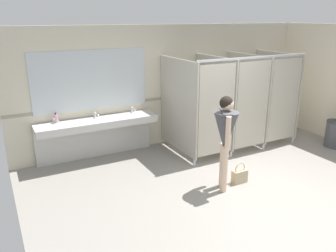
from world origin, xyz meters
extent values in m
cube|color=gray|center=(0.00, 0.00, -0.05)|extent=(7.21, 6.09, 0.10)
cube|color=beige|center=(0.00, 2.81, 1.32)|extent=(7.21, 0.12, 2.63)
cube|color=#9E937F|center=(0.00, 2.74, 1.05)|extent=(7.21, 0.01, 0.06)
cube|color=silver|center=(-1.91, 2.46, 0.78)|extent=(2.40, 0.52, 0.14)
cube|color=silver|center=(-1.91, 2.69, 0.36)|extent=(2.40, 0.08, 0.71)
cube|color=beige|center=(-2.71, 2.43, 0.80)|extent=(0.42, 0.29, 0.11)
cylinder|color=silver|center=(-2.71, 2.64, 0.91)|extent=(0.04, 0.04, 0.11)
cylinder|color=silver|center=(-2.71, 2.58, 0.95)|extent=(0.03, 0.11, 0.03)
sphere|color=silver|center=(-2.64, 2.65, 0.88)|extent=(0.04, 0.04, 0.04)
cube|color=beige|center=(-1.91, 2.43, 0.80)|extent=(0.42, 0.29, 0.11)
cylinder|color=silver|center=(-1.91, 2.64, 0.91)|extent=(0.04, 0.04, 0.11)
cylinder|color=silver|center=(-1.91, 2.58, 0.95)|extent=(0.03, 0.11, 0.03)
sphere|color=silver|center=(-1.84, 2.65, 0.88)|extent=(0.04, 0.04, 0.04)
cube|color=beige|center=(-1.11, 2.43, 0.80)|extent=(0.42, 0.29, 0.11)
cylinder|color=silver|center=(-1.11, 2.64, 0.91)|extent=(0.04, 0.04, 0.11)
cylinder|color=silver|center=(-1.11, 2.58, 0.95)|extent=(0.03, 0.11, 0.03)
sphere|color=silver|center=(-1.04, 2.65, 0.88)|extent=(0.04, 0.04, 0.04)
cube|color=silver|center=(-1.91, 2.73, 1.59)|extent=(2.30, 0.02, 1.18)
cube|color=#B2AD9E|center=(-0.36, 1.99, 1.06)|extent=(0.03, 1.47, 1.88)
cylinder|color=silver|center=(-0.36, 1.32, 0.06)|extent=(0.05, 0.05, 0.12)
cube|color=#B2AD9E|center=(0.53, 1.99, 1.06)|extent=(0.03, 1.47, 1.88)
cylinder|color=silver|center=(0.53, 1.32, 0.06)|extent=(0.05, 0.05, 0.12)
cube|color=#B2AD9E|center=(1.43, 1.99, 1.06)|extent=(0.03, 1.47, 1.88)
cylinder|color=silver|center=(1.43, 1.32, 0.06)|extent=(0.05, 0.05, 0.12)
cube|color=#B2AD9E|center=(2.32, 1.99, 1.06)|extent=(0.03, 1.47, 1.88)
cylinder|color=silver|center=(2.32, 1.32, 0.06)|extent=(0.05, 0.05, 0.12)
cube|color=#B2AD9E|center=(0.08, 1.29, 1.06)|extent=(0.82, 0.03, 1.78)
cube|color=#B2AD9E|center=(0.98, 1.29, 1.06)|extent=(0.82, 0.03, 1.78)
cube|color=#B2AD9E|center=(1.88, 1.29, 1.06)|extent=(0.82, 0.03, 1.78)
cube|color=#B7BABF|center=(0.98, 1.29, 2.02)|extent=(2.75, 0.04, 0.04)
cylinder|color=#47474C|center=(2.95, 0.70, 0.28)|extent=(0.43, 0.43, 0.56)
cylinder|color=beige|center=(-0.41, 0.37, 0.39)|extent=(0.11, 0.11, 0.79)
cylinder|color=beige|center=(-0.49, 0.21, 0.39)|extent=(0.11, 0.11, 0.79)
cone|color=#47474C|center=(-0.45, 0.29, 1.00)|extent=(0.54, 0.54, 0.68)
cube|color=#47474C|center=(-0.45, 0.29, 1.31)|extent=(0.35, 0.45, 0.10)
cylinder|color=beige|center=(-0.33, 0.51, 1.09)|extent=(0.08, 0.08, 0.50)
cylinder|color=beige|center=(-0.57, 0.08, 1.09)|extent=(0.08, 0.08, 0.50)
sphere|color=beige|center=(-0.45, 0.29, 1.48)|extent=(0.21, 0.21, 0.21)
sphere|color=black|center=(-0.46, 0.30, 1.49)|extent=(0.22, 0.22, 0.22)
cube|color=tan|center=(-0.06, 0.33, 0.11)|extent=(0.27, 0.13, 0.23)
torus|color=tan|center=(-0.06, 0.33, 0.27)|extent=(0.21, 0.02, 0.21)
cylinder|color=#D899B2|center=(-2.67, 2.62, 0.93)|extent=(0.07, 0.07, 0.17)
cylinder|color=black|center=(-2.67, 2.62, 1.04)|extent=(0.03, 0.03, 0.04)
camera|label=1|loc=(-3.70, -3.83, 2.78)|focal=36.34mm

